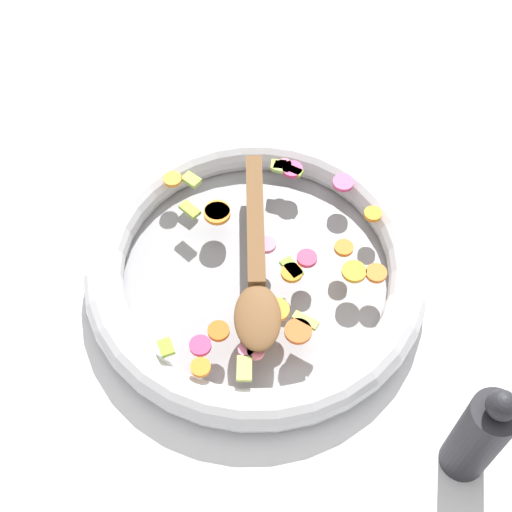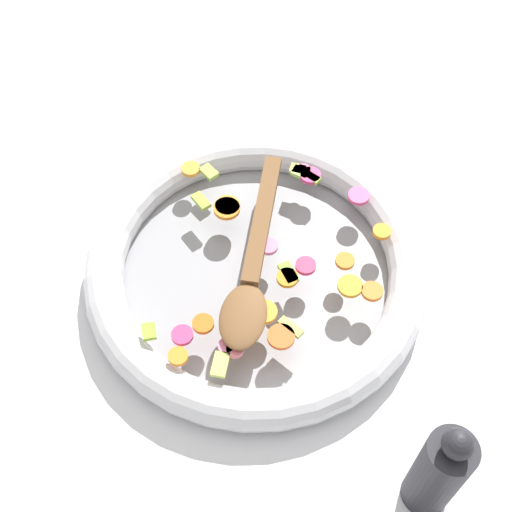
% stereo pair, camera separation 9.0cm
% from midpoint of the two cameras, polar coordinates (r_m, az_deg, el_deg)
% --- Properties ---
extents(ground_plane, '(4.00, 4.00, 0.00)m').
position_cam_midpoint_polar(ground_plane, '(0.94, -2.73, -1.90)').
color(ground_plane, silver).
extents(skillet, '(0.44, 0.44, 0.05)m').
position_cam_midpoint_polar(skillet, '(0.92, -2.78, -1.18)').
color(skillet, gray).
rests_on(skillet, ground_plane).
extents(chopped_vegetables, '(0.31, 0.34, 0.01)m').
position_cam_midpoint_polar(chopped_vegetables, '(0.89, -1.69, -0.40)').
color(chopped_vegetables, orange).
rests_on(chopped_vegetables, skillet).
extents(wooden_spoon, '(0.07, 0.29, 0.01)m').
position_cam_midpoint_polar(wooden_spoon, '(0.87, -2.90, -1.22)').
color(wooden_spoon, brown).
rests_on(wooden_spoon, chopped_vegetables).
extents(pepper_mill, '(0.05, 0.05, 0.18)m').
position_cam_midpoint_polar(pepper_mill, '(0.78, 14.26, -14.03)').
color(pepper_mill, '#232328').
rests_on(pepper_mill, ground_plane).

